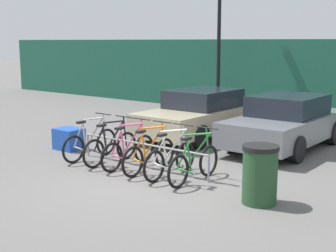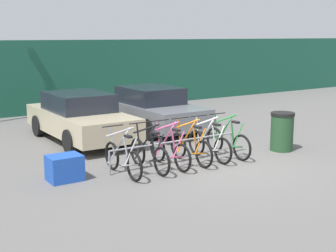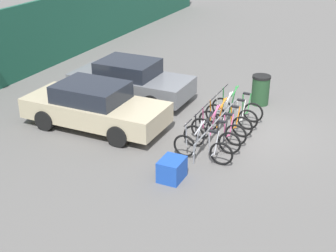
{
  "view_description": "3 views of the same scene",
  "coord_description": "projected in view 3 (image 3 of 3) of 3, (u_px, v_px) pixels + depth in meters",
  "views": [
    {
      "loc": [
        5.86,
        -6.89,
        2.78
      ],
      "look_at": [
        -0.8,
        1.58,
        0.82
      ],
      "focal_mm": 50.0,
      "sensor_mm": 36.0,
      "label": 1
    },
    {
      "loc": [
        -6.96,
        -8.32,
        3.05
      ],
      "look_at": [
        -0.84,
        0.98,
        0.88
      ],
      "focal_mm": 50.0,
      "sensor_mm": 36.0,
      "label": 2
    },
    {
      "loc": [
        -12.72,
        -3.33,
        6.16
      ],
      "look_at": [
        -2.0,
        1.71,
        0.66
      ],
      "focal_mm": 50.0,
      "sensor_mm": 36.0,
      "label": 3
    }
  ],
  "objects": [
    {
      "name": "bicycle_white",
      "position": [
        231.0,
        115.0,
        14.44
      ],
      "size": [
        0.68,
        1.71,
        1.05
      ],
      "rotation": [
        0.0,
        0.0,
        0.05
      ],
      "color": "black",
      "rests_on": "ground"
    },
    {
      "name": "bike_rack",
      "position": [
        217.0,
        122.0,
        13.71
      ],
      "size": [
        3.57,
        0.04,
        0.57
      ],
      "color": "gray",
      "rests_on": "ground"
    },
    {
      "name": "bicycle_pink",
      "position": [
        218.0,
        130.0,
        13.47
      ],
      "size": [
        0.68,
        1.71,
        1.05
      ],
      "rotation": [
        0.0,
        0.0,
        -0.01
      ],
      "color": "black",
      "rests_on": "ground"
    },
    {
      "name": "cargo_crate",
      "position": [
        172.0,
        169.0,
        11.64
      ],
      "size": [
        0.7,
        0.56,
        0.55
      ],
      "primitive_type": "cube",
      "color": "blue",
      "rests_on": "ground"
    },
    {
      "name": "car_beige",
      "position": [
        95.0,
        106.0,
        14.3
      ],
      "size": [
        1.91,
        4.44,
        1.4
      ],
      "color": "#C1B28E",
      "rests_on": "ground"
    },
    {
      "name": "ground_plane",
      "position": [
        246.0,
        131.0,
        14.32
      ],
      "size": [
        120.0,
        120.0,
        0.0
      ],
      "primitive_type": "plane",
      "color": "#605E5B"
    },
    {
      "name": "trash_bin",
      "position": [
        261.0,
        90.0,
        16.07
      ],
      "size": [
        0.63,
        0.63,
        1.03
      ],
      "color": "#234728",
      "rests_on": "ground"
    },
    {
      "name": "hoarding_wall",
      "position": [
        1.0,
        49.0,
        17.39
      ],
      "size": [
        36.0,
        0.16,
        2.86
      ],
      "primitive_type": "cube",
      "color": "#19513D",
      "rests_on": "ground"
    },
    {
      "name": "bicycle_green",
      "position": [
        237.0,
        108.0,
        14.94
      ],
      "size": [
        0.68,
        1.71,
        1.05
      ],
      "rotation": [
        0.0,
        0.0,
        0.05
      ],
      "color": "black",
      "rests_on": "ground"
    },
    {
      "name": "bicycle_black",
      "position": [
        212.0,
        138.0,
        13.01
      ],
      "size": [
        0.68,
        1.71,
        1.05
      ],
      "rotation": [
        0.0,
        0.0,
        0.0
      ],
      "color": "black",
      "rests_on": "ground"
    },
    {
      "name": "bicycle_orange",
      "position": [
        225.0,
        122.0,
        13.97
      ],
      "size": [
        0.68,
        1.71,
        1.05
      ],
      "rotation": [
        0.0,
        0.0,
        0.02
      ],
      "color": "black",
      "rests_on": "ground"
    },
    {
      "name": "bicycle_silver",
      "position": [
        203.0,
        148.0,
        12.46
      ],
      "size": [
        0.68,
        1.71,
        1.05
      ],
      "rotation": [
        0.0,
        0.0,
        0.05
      ],
      "color": "black",
      "rests_on": "ground"
    },
    {
      "name": "car_grey",
      "position": [
        131.0,
        80.0,
        16.46
      ],
      "size": [
        1.91,
        4.28,
        1.4
      ],
      "color": "slate",
      "rests_on": "ground"
    }
  ]
}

